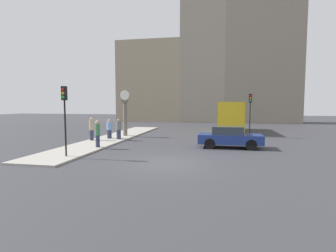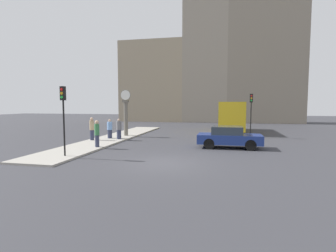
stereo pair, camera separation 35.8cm
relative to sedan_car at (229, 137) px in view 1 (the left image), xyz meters
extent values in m
plane|color=#38383D|center=(-3.28, -5.41, -0.75)|extent=(120.00, 120.00, 0.00)
cube|color=#A39E93|center=(-9.64, 2.93, -0.70)|extent=(2.92, 20.68, 0.11)
cube|color=gray|center=(-12.65, 26.61, 6.08)|extent=(11.03, 5.00, 13.66)
cube|color=gray|center=(-3.57, 26.61, 9.11)|extent=(7.12, 5.00, 19.72)
cube|color=gray|center=(5.79, 26.61, 8.86)|extent=(11.62, 5.00, 19.21)
cube|color=navy|center=(0.04, 0.00, -0.13)|extent=(4.24, 1.79, 0.62)
cube|color=#2D3842|center=(-0.13, 0.00, 0.45)|extent=(2.04, 1.61, 0.54)
cylinder|color=black|center=(1.36, 0.79, -0.39)|extent=(0.72, 0.22, 0.72)
cylinder|color=black|center=(1.36, -0.79, -0.39)|extent=(0.72, 0.22, 0.72)
cylinder|color=black|center=(-1.27, 0.79, -0.39)|extent=(0.72, 0.22, 0.72)
cylinder|color=black|center=(-1.27, -0.79, -0.39)|extent=(0.72, 0.22, 0.72)
cube|color=gold|center=(0.37, 10.63, 1.02)|extent=(2.48, 7.85, 2.83)
cube|color=#1E232D|center=(0.37, 10.63, 1.23)|extent=(2.51, 7.70, 0.83)
cylinder|color=black|center=(1.47, 13.07, -0.30)|extent=(0.28, 0.90, 0.90)
cylinder|color=black|center=(-0.73, 13.07, -0.30)|extent=(0.28, 0.90, 0.90)
cylinder|color=black|center=(1.47, 8.20, -0.30)|extent=(0.28, 0.90, 0.90)
cylinder|color=black|center=(-0.73, 8.20, -0.30)|extent=(0.28, 0.90, 0.90)
cylinder|color=black|center=(-8.95, -5.24, 0.89)|extent=(0.09, 0.09, 3.07)
cube|color=black|center=(-8.95, -5.24, 2.81)|extent=(0.26, 0.20, 0.76)
cylinder|color=red|center=(-8.95, -5.36, 3.02)|extent=(0.15, 0.04, 0.15)
cylinder|color=orange|center=(-8.95, -5.36, 2.81)|extent=(0.15, 0.04, 0.15)
cylinder|color=green|center=(-8.95, -5.36, 2.60)|extent=(0.15, 0.04, 0.15)
cylinder|color=black|center=(1.96, 6.06, 0.81)|extent=(0.09, 0.09, 3.11)
cube|color=black|center=(1.96, 6.06, 2.74)|extent=(0.26, 0.20, 0.76)
cylinder|color=red|center=(1.96, 5.94, 2.95)|extent=(0.15, 0.04, 0.15)
cylinder|color=orange|center=(1.96, 5.94, 2.74)|extent=(0.15, 0.04, 0.15)
cylinder|color=green|center=(1.96, 5.94, 2.54)|extent=(0.15, 0.04, 0.15)
cylinder|color=#666056|center=(-9.11, 4.41, 0.87)|extent=(0.37, 0.37, 3.02)
cube|color=#666056|center=(-9.11, 4.41, 2.49)|extent=(0.48, 0.48, 0.22)
cylinder|color=#666056|center=(-9.11, 4.41, 3.04)|extent=(0.96, 0.04, 0.96)
cylinder|color=white|center=(-9.11, 4.41, 3.04)|extent=(0.89, 0.06, 0.89)
cylinder|color=#2D334C|center=(-9.74, 2.31, -0.29)|extent=(0.37, 0.37, 0.71)
cylinder|color=#729ED8|center=(-9.74, 2.31, 0.40)|extent=(0.43, 0.43, 0.66)
sphere|color=tan|center=(-9.74, 2.31, 0.84)|extent=(0.23, 0.23, 0.23)
cylinder|color=#2D334C|center=(-8.63, -2.07, -0.25)|extent=(0.27, 0.27, 0.79)
cylinder|color=#387A47|center=(-8.63, -2.07, 0.52)|extent=(0.32, 0.32, 0.74)
sphere|color=tan|center=(-8.63, -2.07, 1.01)|extent=(0.26, 0.26, 0.26)
cylinder|color=#2D334C|center=(-10.64, 0.94, -0.24)|extent=(0.30, 0.30, 0.81)
cylinder|color=tan|center=(-10.64, 0.94, 0.54)|extent=(0.36, 0.36, 0.75)
sphere|color=tan|center=(-10.64, 0.94, 1.04)|extent=(0.25, 0.25, 0.25)
cylinder|color=#2D334C|center=(-8.78, 1.99, -0.27)|extent=(0.36, 0.36, 0.76)
cylinder|color=slate|center=(-8.78, 1.99, 0.46)|extent=(0.42, 0.42, 0.70)
sphere|color=tan|center=(-8.78, 1.99, 0.92)|extent=(0.21, 0.21, 0.21)
camera|label=1|loc=(-0.64, -18.14, 2.22)|focal=28.00mm
camera|label=2|loc=(-0.29, -18.07, 2.22)|focal=28.00mm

